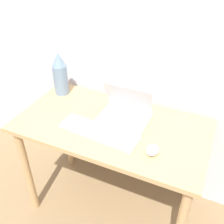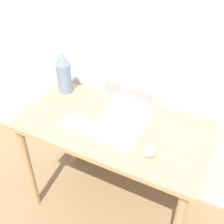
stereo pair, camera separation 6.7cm
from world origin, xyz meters
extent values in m
cube|color=silver|center=(0.00, 0.68, 1.25)|extent=(6.00, 0.05, 2.50)
cube|color=tan|center=(0.00, 0.31, 0.76)|extent=(1.14, 0.61, 0.03)
cylinder|color=tan|center=(-0.52, 0.06, 0.37)|extent=(0.05, 0.05, 0.74)
cylinder|color=tan|center=(-0.52, 0.56, 0.37)|extent=(0.05, 0.05, 0.74)
cylinder|color=tan|center=(0.52, 0.56, 0.37)|extent=(0.05, 0.05, 0.74)
cube|color=silver|center=(0.05, 0.38, 0.78)|extent=(0.29, 0.22, 0.02)
cube|color=#B7B7BC|center=(0.05, 0.37, 0.79)|extent=(0.24, 0.12, 0.00)
cube|color=silver|center=(0.05, 0.44, 0.89)|extent=(0.29, 0.10, 0.21)
cube|color=black|center=(0.05, 0.45, 0.89)|extent=(0.26, 0.08, 0.17)
cube|color=silver|center=(-0.03, 0.19, 0.78)|extent=(0.48, 0.17, 0.02)
cube|color=#B2B2B2|center=(-0.03, 0.19, 0.79)|extent=(0.44, 0.14, 0.00)
ellipsoid|color=silver|center=(0.29, 0.17, 0.79)|extent=(0.07, 0.08, 0.04)
cylinder|color=slate|center=(-0.47, 0.49, 0.88)|extent=(0.10, 0.10, 0.21)
cone|color=slate|center=(-0.47, 0.49, 1.02)|extent=(0.09, 0.09, 0.09)
camera|label=1|loc=(0.52, -0.82, 1.72)|focal=42.00mm
camera|label=2|loc=(0.58, -0.79, 1.72)|focal=42.00mm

